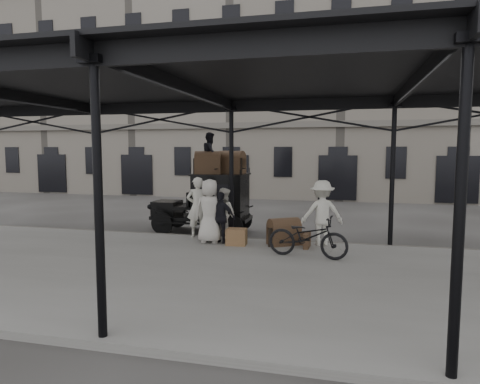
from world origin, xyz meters
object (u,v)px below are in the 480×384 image
object	(u,v)px
porter_official	(221,218)
bicycle	(308,236)
taxi	(212,200)
steamer_trunk_roof_near	(208,164)
porter_left	(198,207)
steamer_trunk_platform	(284,234)

from	to	relation	value
porter_official	bicycle	xyz separation A→B (m)	(2.76, -1.15, -0.23)
bicycle	taxi	bearing A→B (deg)	56.58
steamer_trunk_roof_near	porter_official	bearing A→B (deg)	-74.67
porter_official	steamer_trunk_roof_near	size ratio (longest dim) A/B	1.75
porter_left	steamer_trunk_platform	distance (m)	3.06
steamer_trunk_roof_near	taxi	bearing A→B (deg)	59.00
taxi	bicycle	bearing A→B (deg)	-42.01
porter_official	steamer_trunk_platform	distance (m)	1.99
taxi	steamer_trunk_platform	size ratio (longest dim) A/B	3.92
bicycle	steamer_trunk_platform	bearing A→B (deg)	39.66
porter_left	porter_official	bearing A→B (deg)	125.04
porter_official	steamer_trunk_platform	bearing A→B (deg)	-164.38
taxi	steamer_trunk_roof_near	size ratio (longest dim) A/B	4.01
steamer_trunk_roof_near	porter_left	bearing A→B (deg)	-101.23
steamer_trunk_roof_near	steamer_trunk_platform	size ratio (longest dim) A/B	0.98
taxi	steamer_trunk_roof_near	bearing A→B (deg)	-108.07
porter_official	taxi	bearing A→B (deg)	-57.54
taxi	porter_left	bearing A→B (deg)	-91.68
porter_left	steamer_trunk_roof_near	size ratio (longest dim) A/B	2.19
bicycle	steamer_trunk_roof_near	distance (m)	5.25
taxi	steamer_trunk_platform	bearing A→B (deg)	-34.31
porter_official	bicycle	size ratio (longest dim) A/B	0.74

